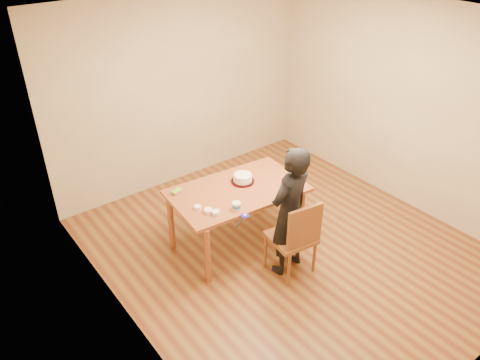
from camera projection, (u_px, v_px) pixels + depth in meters
room_shell at (272, 138)px, 5.23m from camera, size 4.00×4.50×2.70m
dining_table at (237, 191)px, 5.45m from camera, size 1.63×1.06×0.04m
dining_chair at (291, 238)px, 5.15m from camera, size 0.52×0.52×0.04m
cake_plate at (243, 181)px, 5.57m from camera, size 0.28×0.28×0.02m
cake at (243, 178)px, 5.55m from camera, size 0.23×0.23×0.07m
frosting_dome at (243, 174)px, 5.52m from camera, size 0.22×0.22×0.03m
frosting_tub at (236, 206)px, 5.07m from camera, size 0.09×0.09×0.08m
frosting_lid at (245, 215)px, 4.98m from camera, size 0.10×0.10×0.01m
frosting_dollop at (245, 214)px, 4.98m from camera, size 0.04×0.04×0.02m
ramekin_green at (216, 213)px, 5.00m from camera, size 0.09×0.09×0.04m
ramekin_yellow at (198, 207)px, 5.09m from camera, size 0.08×0.08×0.04m
ramekin_multi at (208, 211)px, 5.02m from camera, size 0.09×0.09×0.04m
candy_box_pink at (178, 192)px, 5.37m from camera, size 0.13×0.08×0.02m
candy_box_green at (177, 191)px, 5.36m from camera, size 0.14×0.09×0.02m
spatula at (240, 222)px, 4.88m from camera, size 0.16×0.09×0.01m
person at (290, 212)px, 5.01m from camera, size 0.61×0.45×1.54m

